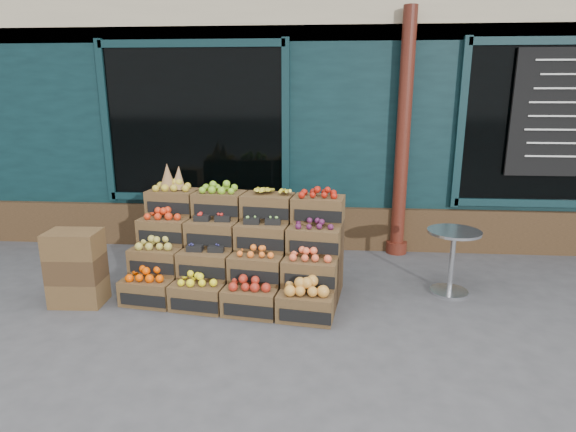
{
  "coord_description": "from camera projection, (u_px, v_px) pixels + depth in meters",
  "views": [
    {
      "loc": [
        0.21,
        -4.39,
        2.2
      ],
      "look_at": [
        -0.2,
        0.7,
        0.85
      ],
      "focal_mm": 30.0,
      "sensor_mm": 36.0,
      "label": 1
    }
  ],
  "objects": [
    {
      "name": "ground",
      "position": [
        302.0,
        316.0,
        4.81
      ],
      "size": [
        60.0,
        60.0,
        0.0
      ],
      "primitive_type": "plane",
      "color": "#3E3E41",
      "rests_on": "ground"
    },
    {
      "name": "shopkeeper",
      "position": [
        237.0,
        177.0,
        7.33
      ],
      "size": [
        0.74,
        0.56,
        1.82
      ],
      "primitive_type": "imported",
      "rotation": [
        0.0,
        0.0,
        2.93
      ],
      "color": "#1B611E",
      "rests_on": "ground"
    },
    {
      "name": "bistro_table",
      "position": [
        452.0,
        254.0,
        5.25
      ],
      "size": [
        0.57,
        0.57,
        0.72
      ],
      "rotation": [
        0.0,
        0.0,
        0.04
      ],
      "color": "silver",
      "rests_on": "ground"
    },
    {
      "name": "crate_display",
      "position": [
        237.0,
        256.0,
        5.27
      ],
      "size": [
        2.35,
        1.37,
        1.4
      ],
      "rotation": [
        0.0,
        0.0,
        -0.14
      ],
      "color": "#4F391F",
      "rests_on": "ground"
    },
    {
      "name": "shop_facade",
      "position": [
        317.0,
        78.0,
        9.12
      ],
      "size": [
        12.0,
        6.24,
        4.8
      ],
      "color": "black",
      "rests_on": "ground"
    },
    {
      "name": "spare_crates",
      "position": [
        76.0,
        268.0,
        5.0
      ],
      "size": [
        0.55,
        0.39,
        0.79
      ],
      "rotation": [
        0.0,
        0.0,
        0.05
      ],
      "color": "#4F391F",
      "rests_on": "ground"
    }
  ]
}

